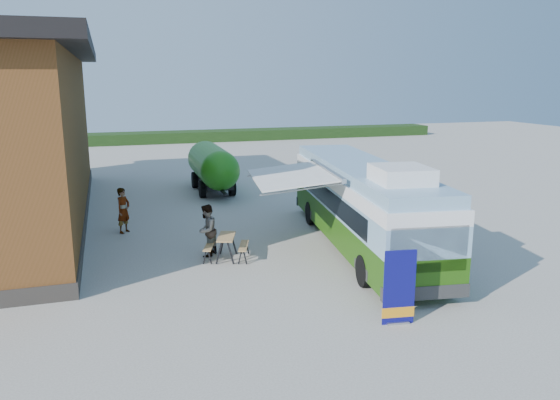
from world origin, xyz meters
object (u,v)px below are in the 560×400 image
object	(u,v)px
bus	(362,202)
banner	(399,294)
slurry_tanker	(212,165)
person_a	(123,210)
person_b	(207,230)
picnic_table	(226,242)

from	to	relation	value
bus	banner	bearing A→B (deg)	-99.44
bus	slurry_tanker	world-z (taller)	bus
bus	person_a	xyz separation A→B (m)	(-8.18, 4.60, -0.78)
banner	person_b	distance (m)	7.72
picnic_table	slurry_tanker	xyz separation A→B (m)	(1.70, 11.42, 0.84)
person_b	slurry_tanker	distance (m)	11.09
picnic_table	slurry_tanker	bearing A→B (deg)	99.95
slurry_tanker	bus	bearing A→B (deg)	-73.43
person_a	person_b	world-z (taller)	person_a
bus	person_b	bearing A→B (deg)	-179.01
person_b	slurry_tanker	bearing A→B (deg)	-157.77
picnic_table	person_a	size ratio (longest dim) A/B	0.97
bus	person_a	bearing A→B (deg)	158.69
bus	slurry_tanker	bearing A→B (deg)	113.89
banner	slurry_tanker	xyz separation A→B (m)	(-1.33, 17.68, 0.66)
banner	picnic_table	world-z (taller)	banner
banner	picnic_table	size ratio (longest dim) A/B	1.10
banner	slurry_tanker	bearing A→B (deg)	102.37
banner	person_a	xyz separation A→B (m)	(-6.24, 10.75, 0.12)
bus	picnic_table	distance (m)	5.09
bus	picnic_table	xyz separation A→B (m)	(-4.97, 0.11, -1.08)
banner	person_a	bearing A→B (deg)	128.21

